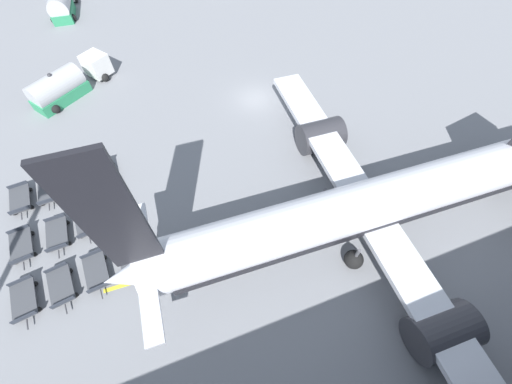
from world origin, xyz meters
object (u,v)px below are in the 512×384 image
Objects in this scene: baggage_dolly_row_near_col_c at (24,300)px; baggage_dolly_row_far_col_b at (117,212)px; fuel_tanker_primary at (66,84)px; baggage_dolly_row_far_col_a at (106,172)px; baggage_dolly_row_mid_a_col_a at (48,190)px; baggage_dolly_row_mid_b_col_c at (96,272)px; baggage_dolly_row_mid_a_col_c at (61,286)px; baggage_dolly_row_far_col_c at (131,258)px; baggage_dolly_row_near_col_a at (20,199)px; airplane at (380,202)px; baggage_dolly_row_mid_a_col_b at (57,234)px; baggage_dolly_row_near_col_b at (22,246)px; fuel_tanker_secondary at (61,4)px; baggage_dolly_row_mid_b_col_b at (86,221)px; baggage_dolly_row_mid_b_col_a at (78,180)px.

baggage_dolly_row_far_col_b is (-4.80, 6.54, 0.00)m from baggage_dolly_row_near_col_c.
fuel_tanker_primary is 2.44× the size of baggage_dolly_row_far_col_a.
baggage_dolly_row_mid_a_col_a is at bearing -129.22° from baggage_dolly_row_far_col_b.
baggage_dolly_row_mid_b_col_c is 9.02m from baggage_dolly_row_far_col_a.
baggage_dolly_row_near_col_c is at bearing -86.86° from baggage_dolly_row_mid_a_col_c.
baggage_dolly_row_mid_a_col_a is 0.99× the size of baggage_dolly_row_mid_a_col_c.
baggage_dolly_row_near_col_c is 7.05m from baggage_dolly_row_far_col_c.
baggage_dolly_row_near_col_a is at bearing -161.11° from baggage_dolly_row_mid_a_col_c.
airplane is 22.82m from baggage_dolly_row_mid_a_col_c.
airplane reaches higher than fuel_tanker_primary.
baggage_dolly_row_near_col_b is at bearing -87.84° from baggage_dolly_row_mid_a_col_b.
fuel_tanker_secondary is 36.28m from baggage_dolly_row_mid_a_col_b.
baggage_dolly_row_near_col_a is 5.20m from baggage_dolly_row_mid_a_col_b.
baggage_dolly_row_far_col_a is at bearing 157.11° from baggage_dolly_row_mid_b_col_b.
baggage_dolly_row_mid_a_col_c and baggage_dolly_row_mid_b_col_a have the same top height.
baggage_dolly_row_mid_a_col_c is (4.27, 0.20, 0.00)m from baggage_dolly_row_mid_a_col_b.
airplane is at bearing 65.58° from baggage_dolly_row_near_col_a.
baggage_dolly_row_mid_b_col_c is at bearing -9.17° from baggage_dolly_row_far_col_a.
baggage_dolly_row_mid_a_col_b is 2.13m from baggage_dolly_row_mid_b_col_b.
baggage_dolly_row_near_col_b is 4.99m from baggage_dolly_row_mid_a_col_a.
baggage_dolly_row_mid_a_col_b is at bearing 154.41° from baggage_dolly_row_near_col_c.
baggage_dolly_row_near_col_a and baggage_dolly_row_far_col_c have the same top height.
baggage_dolly_row_near_col_b is at bearing -83.74° from baggage_dolly_row_mid_b_col_b.
fuel_tanker_secondary is 2.20× the size of baggage_dolly_row_mid_b_col_a.
baggage_dolly_row_mid_a_col_c and baggage_dolly_row_far_col_b have the same top height.
baggage_dolly_row_near_col_a is at bearing -17.96° from fuel_tanker_primary.
baggage_dolly_row_mid_a_col_c is (21.80, -1.29, -0.85)m from fuel_tanker_primary.
baggage_dolly_row_near_col_b is (17.62, -3.95, -0.85)m from fuel_tanker_primary.
fuel_tanker_primary is 17.40m from baggage_dolly_row_far_col_b.
baggage_dolly_row_mid_a_col_c is at bearing -3.37° from fuel_tanker_primary.
baggage_dolly_row_mid_b_col_b is (-4.68, 1.89, 0.00)m from baggage_dolly_row_mid_a_col_c.
airplane is at bearing 60.25° from baggage_dolly_row_mid_b_col_a.
baggage_dolly_row_far_col_c is at bearing 6.24° from baggage_dolly_row_far_col_a.
baggage_dolly_row_near_col_a is 0.99× the size of baggage_dolly_row_mid_a_col_c.
airplane is 22.09m from baggage_dolly_row_mid_b_col_b.
baggage_dolly_row_mid_a_col_a is 0.99× the size of baggage_dolly_row_mid_b_col_a.
fuel_tanker_primary is 18.71m from fuel_tanker_secondary.
baggage_dolly_row_near_col_b is at bearing -117.16° from baggage_dolly_row_far_col_c.
airplane is 24.33m from baggage_dolly_row_mid_b_col_a.
fuel_tanker_primary is 1.10× the size of fuel_tanker_secondary.
fuel_tanker_secondary is (-18.71, -0.14, 0.05)m from fuel_tanker_primary.
airplane is 48.40m from fuel_tanker_secondary.
baggage_dolly_row_mid_b_col_b and baggage_dolly_row_far_col_c have the same top height.
fuel_tanker_secondary is at bearing -178.33° from baggage_dolly_row_mid_b_col_c.
baggage_dolly_row_far_col_a is (31.41, 2.62, -0.90)m from fuel_tanker_secondary.
baggage_dolly_row_mid_a_col_b is at bearing -19.22° from baggage_dolly_row_mid_b_col_a.
baggage_dolly_row_near_col_a is 9.99m from baggage_dolly_row_mid_b_col_c.
airplane reaches higher than baggage_dolly_row_mid_b_col_c.
baggage_dolly_row_near_col_c is 2.31m from baggage_dolly_row_mid_a_col_c.
baggage_dolly_row_near_col_b is 1.00× the size of baggage_dolly_row_mid_b_col_b.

